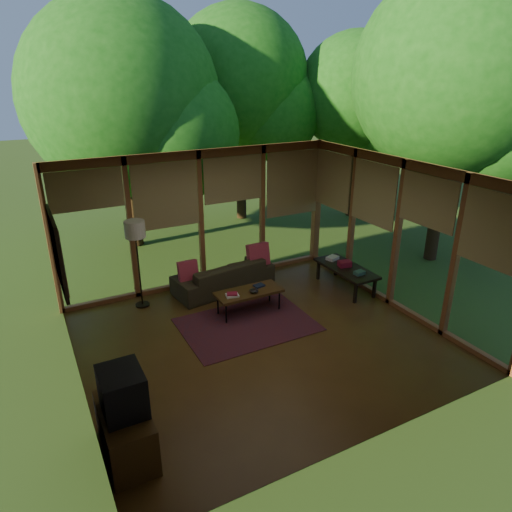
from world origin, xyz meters
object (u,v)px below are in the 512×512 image
media_cabinet (126,432)px  floor_lamp (135,234)px  sofa (224,275)px  coffee_table (249,293)px  side_console (346,269)px  television (122,392)px

media_cabinet → floor_lamp: bearing=72.7°
sofa → floor_lamp: floor_lamp is taller
coffee_table → side_console: side_console is taller
sofa → floor_lamp: (-1.63, 0.07, 1.11)m
coffee_table → side_console: 2.15m
floor_lamp → sofa: bearing=-2.3°
sofa → media_cabinet: (-2.71, -3.37, 0.01)m
floor_lamp → side_console: 4.09m
media_cabinet → floor_lamp: floor_lamp is taller
floor_lamp → coffee_table: floor_lamp is taller
sofa → media_cabinet: bearing=43.5°
coffee_table → side_console: (2.15, -0.02, 0.02)m
sofa → floor_lamp: bearing=-10.1°
media_cabinet → floor_lamp: size_ratio=0.61×
sofa → side_console: (2.16, -1.10, 0.12)m
television → media_cabinet: bearing=180.0°
television → coffee_table: size_ratio=0.46×
media_cabinet → coffee_table: bearing=40.2°
sofa → television: 4.35m
floor_lamp → side_console: size_ratio=1.18×
media_cabinet → television: television is taller
side_console → sofa: bearing=153.1°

